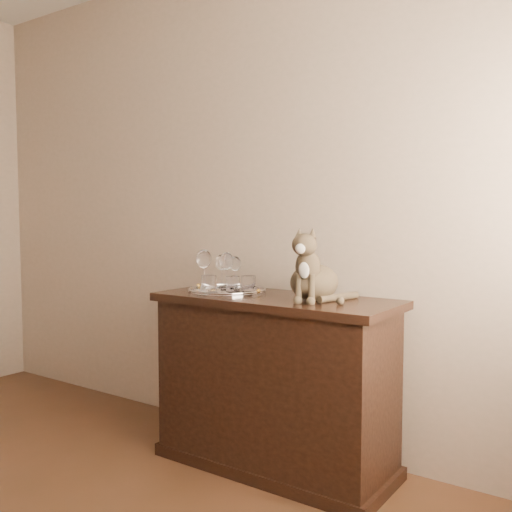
{
  "coord_description": "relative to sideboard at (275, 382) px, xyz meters",
  "views": [
    {
      "loc": [
        2.09,
        -0.36,
        1.24
      ],
      "look_at": [
        0.48,
        1.95,
        1.04
      ],
      "focal_mm": 40.0,
      "sensor_mm": 36.0,
      "label": 1
    }
  ],
  "objects": [
    {
      "name": "wine_glass_a",
      "position": [
        -0.4,
        0.09,
        0.52
      ],
      "size": [
        0.07,
        0.07,
        0.18
      ],
      "primitive_type": null,
      "color": "silver",
      "rests_on": "tray"
    },
    {
      "name": "tumbler_a",
      "position": [
        -0.23,
        -0.03,
        0.47
      ],
      "size": [
        0.07,
        0.07,
        0.08
      ],
      "primitive_type": "cylinder",
      "color": "silver",
      "rests_on": "tray"
    },
    {
      "name": "sideboard",
      "position": [
        0.0,
        0.0,
        0.0
      ],
      "size": [
        1.2,
        0.5,
        0.85
      ],
      "primitive_type": null,
      "color": "black",
      "rests_on": "ground"
    },
    {
      "name": "wall_right",
      "position": [
        1.4,
        -1.94,
        0.93
      ],
      "size": [
        0.1,
        4.5,
        2.7
      ],
      "primitive_type": "cube",
      "color": "tan",
      "rests_on": "ground"
    },
    {
      "name": "wine_glass_d",
      "position": [
        -0.32,
        0.02,
        0.53
      ],
      "size": [
        0.07,
        0.07,
        0.2
      ],
      "primitive_type": null,
      "color": "silver",
      "rests_on": "tray"
    },
    {
      "name": "tumbler_c",
      "position": [
        -0.18,
        0.03,
        0.47
      ],
      "size": [
        0.07,
        0.07,
        0.08
      ],
      "primitive_type": "cylinder",
      "color": "silver",
      "rests_on": "tray"
    },
    {
      "name": "cat",
      "position": [
        0.21,
        0.0,
        0.59
      ],
      "size": [
        0.38,
        0.36,
        0.34
      ],
      "primitive_type": null,
      "rotation": [
        0.0,
        0.0,
        0.15
      ],
      "color": "#4A382C",
      "rests_on": "sideboard"
    },
    {
      "name": "wine_glass_c",
      "position": [
        -0.42,
        -0.04,
        0.54
      ],
      "size": [
        0.08,
        0.08,
        0.21
      ],
      "primitive_type": null,
      "color": "white",
      "rests_on": "tray"
    },
    {
      "name": "wall_back",
      "position": [
        -0.6,
        0.31,
        0.93
      ],
      "size": [
        4.0,
        0.1,
        2.7
      ],
      "primitive_type": "cube",
      "color": "tan",
      "rests_on": "ground"
    },
    {
      "name": "wine_glass_b",
      "position": [
        -0.33,
        0.12,
        0.52
      ],
      "size": [
        0.06,
        0.06,
        0.17
      ],
      "primitive_type": null,
      "color": "silver",
      "rests_on": "tray"
    },
    {
      "name": "tray",
      "position": [
        -0.3,
        0.0,
        0.43
      ],
      "size": [
        0.4,
        0.4,
        0.01
      ],
      "primitive_type": "cylinder",
      "color": "silver",
      "rests_on": "sideboard"
    },
    {
      "name": "tumbler_b",
      "position": [
        -0.31,
        -0.13,
        0.48
      ],
      "size": [
        0.08,
        0.08,
        0.09
      ],
      "primitive_type": "cylinder",
      "color": "white",
      "rests_on": "tray"
    }
  ]
}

